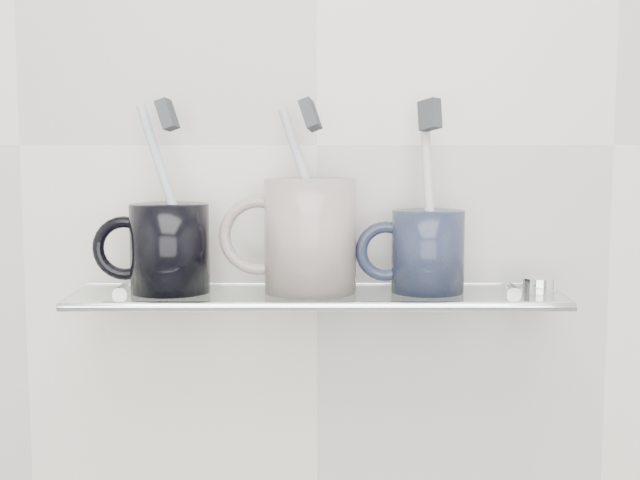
{
  "coord_description": "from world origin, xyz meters",
  "views": [
    {
      "loc": [
        0.0,
        0.14,
        1.26
      ],
      "look_at": [
        0.0,
        1.04,
        1.15
      ],
      "focal_mm": 50.0,
      "sensor_mm": 36.0,
      "label": 1
    }
  ],
  "objects_px": {
    "shelf_glass": "(317,296)",
    "mug_right": "(428,251)",
    "mug_left": "(170,248)",
    "mug_center": "(310,236)"
  },
  "relations": [
    {
      "from": "mug_left",
      "to": "shelf_glass",
      "type": "bearing_deg",
      "value": -11.86
    },
    {
      "from": "mug_left",
      "to": "mug_right",
      "type": "xyz_separation_m",
      "value": [
        0.26,
        0.0,
        -0.0
      ]
    },
    {
      "from": "shelf_glass",
      "to": "mug_left",
      "type": "height_order",
      "value": "mug_left"
    },
    {
      "from": "shelf_glass",
      "to": "mug_right",
      "type": "distance_m",
      "value": 0.12
    },
    {
      "from": "mug_left",
      "to": "mug_center",
      "type": "xyz_separation_m",
      "value": [
        0.14,
        0.0,
        0.01
      ]
    },
    {
      "from": "mug_left",
      "to": "mug_center",
      "type": "bearing_deg",
      "value": -9.96
    },
    {
      "from": "shelf_glass",
      "to": "mug_right",
      "type": "xyz_separation_m",
      "value": [
        0.11,
        0.0,
        0.05
      ]
    },
    {
      "from": "mug_center",
      "to": "mug_right",
      "type": "relative_size",
      "value": 1.39
    },
    {
      "from": "mug_left",
      "to": "mug_center",
      "type": "relative_size",
      "value": 0.78
    },
    {
      "from": "shelf_glass",
      "to": "mug_center",
      "type": "distance_m",
      "value": 0.06
    }
  ]
}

